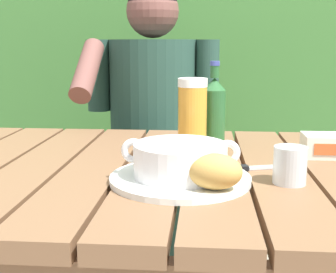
{
  "coord_description": "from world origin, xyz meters",
  "views": [
    {
      "loc": [
        0.11,
        -0.98,
        0.99
      ],
      "look_at": [
        0.03,
        -0.02,
        0.79
      ],
      "focal_mm": 48.6,
      "sensor_mm": 36.0,
      "label": 1
    }
  ],
  "objects": [
    {
      "name": "beer_glass",
      "position": [
        0.08,
        0.13,
        0.81
      ],
      "size": [
        0.07,
        0.07,
        0.18
      ],
      "color": "gold",
      "rests_on": "dining_table"
    },
    {
      "name": "hedge_backdrop",
      "position": [
        0.09,
        1.56,
        1.01
      ],
      "size": [
        3.74,
        0.87,
        2.5
      ],
      "color": "#407836",
      "rests_on": "ground_plane"
    },
    {
      "name": "person_eating",
      "position": [
        -0.08,
        0.65,
        0.71
      ],
      "size": [
        0.48,
        0.47,
        1.21
      ],
      "color": "#254539",
      "rests_on": "ground_plane"
    },
    {
      "name": "serving_plate",
      "position": [
        0.06,
        -0.12,
        0.73
      ],
      "size": [
        0.28,
        0.28,
        0.01
      ],
      "color": "white",
      "rests_on": "dining_table"
    },
    {
      "name": "table_knife",
      "position": [
        0.2,
        -0.02,
        0.73
      ],
      "size": [
        0.14,
        0.06,
        0.01
      ],
      "color": "silver",
      "rests_on": "dining_table"
    },
    {
      "name": "bread_roll",
      "position": [
        0.13,
        -0.2,
        0.77
      ],
      "size": [
        0.11,
        0.09,
        0.06
      ],
      "color": "tan",
      "rests_on": "serving_plate"
    },
    {
      "name": "beer_bottle",
      "position": [
        0.14,
        0.2,
        0.82
      ],
      "size": [
        0.06,
        0.06,
        0.22
      ],
      "color": "#285E2E",
      "rests_on": "dining_table"
    },
    {
      "name": "water_glass_small",
      "position": [
        0.28,
        -0.12,
        0.76
      ],
      "size": [
        0.06,
        0.06,
        0.07
      ],
      "color": "silver",
      "rests_on": "dining_table"
    },
    {
      "name": "soup_bowl",
      "position": [
        0.06,
        -0.12,
        0.77
      ],
      "size": [
        0.23,
        0.18,
        0.07
      ],
      "color": "white",
      "rests_on": "serving_plate"
    },
    {
      "name": "dining_table",
      "position": [
        0.0,
        0.0,
        0.62
      ],
      "size": [
        1.2,
        0.83,
        0.72
      ],
      "color": "brown",
      "rests_on": "ground_plane"
    },
    {
      "name": "chair_near_diner",
      "position": [
        -0.08,
        0.86,
        0.46
      ],
      "size": [
        0.43,
        0.46,
        0.94
      ],
      "color": "brown",
      "rests_on": "ground_plane"
    },
    {
      "name": "butter_tub",
      "position": [
        0.41,
        0.11,
        0.75
      ],
      "size": [
        0.11,
        0.09,
        0.05
      ],
      "color": "white",
      "rests_on": "dining_table"
    }
  ]
}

